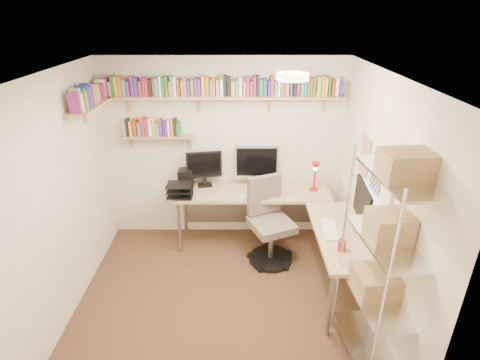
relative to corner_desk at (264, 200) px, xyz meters
name	(u,v)px	position (x,y,z in m)	size (l,w,h in m)	color
ground	(221,301)	(-0.53, -0.95, -0.79)	(3.20, 3.20, 0.00)	#452D1D
room_shell	(218,177)	(-0.52, -0.95, 0.76)	(3.24, 3.04, 2.52)	beige
wall_shelves	(187,98)	(-0.95, 0.35, 1.23)	(3.12, 1.09, 0.80)	tan
corner_desk	(264,200)	(0.00, 0.00, 0.00)	(2.41, 2.08, 1.38)	tan
office_chair	(269,227)	(0.07, -0.14, -0.32)	(0.65, 0.66, 1.12)	black
wire_rack	(386,245)	(0.89, -1.68, 0.47)	(0.50, 0.90, 2.10)	silver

